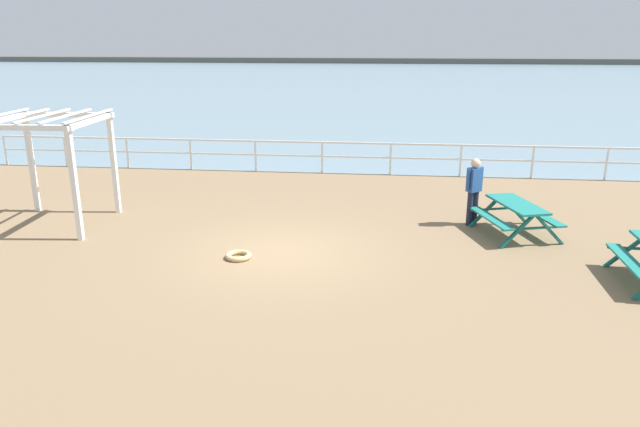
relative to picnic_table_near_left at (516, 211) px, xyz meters
The scene contains 8 objects.
ground_plane 5.54m from the picnic_table_near_left, 161.15° to the right, with size 30.00×24.00×0.20m, color #846B4C.
sea_band 51.24m from the picnic_table_near_left, 95.83° to the left, with size 142.00×90.00×0.01m, color gray.
distant_shoreline 94.12m from the picnic_table_near_left, 93.17° to the left, with size 142.00×6.00×1.80m, color #4C4C47.
seaward_railing 7.92m from the picnic_table_near_left, 131.05° to the left, with size 23.07×0.07×1.08m.
picnic_table_near_left is the anchor object (origin of this frame).
visitor 1.20m from the picnic_table_near_left, 141.76° to the left, with size 0.43×0.38×1.66m.
lattice_pergola 11.17m from the picnic_table_near_left, behind, with size 2.56×2.68×2.70m.
rope_coil 6.46m from the picnic_table_near_left, 159.90° to the right, with size 0.55×0.55×0.11m, color tan.
Camera 1 is at (2.18, -11.65, 4.45)m, focal length 32.89 mm.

